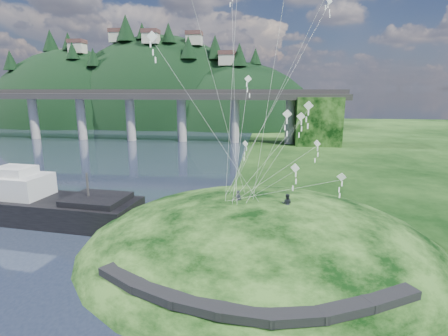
# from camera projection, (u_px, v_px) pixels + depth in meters

# --- Properties ---
(ground) EXTENTS (320.00, 320.00, 0.00)m
(ground) POSITION_uv_depth(u_px,v_px,m) (174.00, 253.00, 33.04)
(ground) COLOR black
(ground) RESTS_ON ground
(grass_hill) EXTENTS (36.00, 32.00, 13.00)m
(grass_hill) POSITION_uv_depth(u_px,v_px,m) (259.00, 262.00, 34.33)
(grass_hill) COLOR black
(grass_hill) RESTS_ON ground
(footpath) EXTENTS (22.29, 5.84, 0.83)m
(footpath) POSITION_uv_depth(u_px,v_px,m) (247.00, 299.00, 22.24)
(footpath) COLOR black
(footpath) RESTS_ON ground
(bridge) EXTENTS (160.00, 11.00, 15.00)m
(bridge) POSITION_uv_depth(u_px,v_px,m) (148.00, 108.00, 101.91)
(bridge) COLOR #2D2B2B
(bridge) RESTS_ON ground
(far_ridge) EXTENTS (153.00, 70.00, 94.50)m
(far_ridge) POSITION_uv_depth(u_px,v_px,m) (152.00, 140.00, 158.21)
(far_ridge) COLOR black
(far_ridge) RESTS_ON ground
(work_barge) EXTENTS (23.89, 8.69, 8.18)m
(work_barge) POSITION_uv_depth(u_px,v_px,m) (38.00, 203.00, 41.03)
(work_barge) COLOR black
(work_barge) RESTS_ON ground
(wooden_dock) EXTENTS (14.87, 7.72, 1.07)m
(wooden_dock) POSITION_uv_depth(u_px,v_px,m) (118.00, 214.00, 41.90)
(wooden_dock) COLOR #332715
(wooden_dock) RESTS_ON ground
(kite_flyers) EXTENTS (5.40, 1.28, 1.88)m
(kite_flyers) POSITION_uv_depth(u_px,v_px,m) (272.00, 193.00, 31.95)
(kite_flyers) COLOR #22252E
(kite_flyers) RESTS_ON ground
(kite_swarm) EXTENTS (16.55, 16.45, 21.47)m
(kite_swarm) POSITION_uv_depth(u_px,v_px,m) (276.00, 72.00, 30.74)
(kite_swarm) COLOR white
(kite_swarm) RESTS_ON ground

